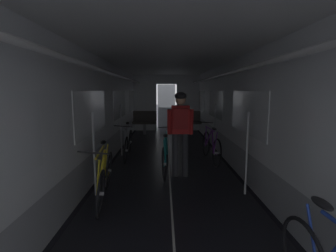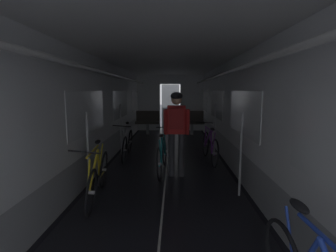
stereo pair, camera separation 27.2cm
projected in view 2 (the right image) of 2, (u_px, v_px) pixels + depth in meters
train_car_shell at (166, 93)px, 5.44m from camera, size 3.14×12.34×2.57m
bench_seat_far_left at (148, 120)px, 10.05m from camera, size 0.98×0.51×0.95m
bench_seat_far_right at (192, 120)px, 10.01m from camera, size 0.98×0.51×0.95m
bicycle_yellow at (98, 176)px, 3.98m from camera, size 0.44×1.69×0.95m
bicycle_silver at (127, 143)px, 6.47m from camera, size 0.44×1.69×0.95m
bicycle_purple at (210, 146)px, 6.12m from camera, size 0.44×1.69×0.95m
person_cyclist_aisle at (176, 125)px, 4.93m from camera, size 0.54×0.40×1.73m
bicycle_teal_in_aisle at (162, 155)px, 5.30m from camera, size 0.44×1.69×0.94m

